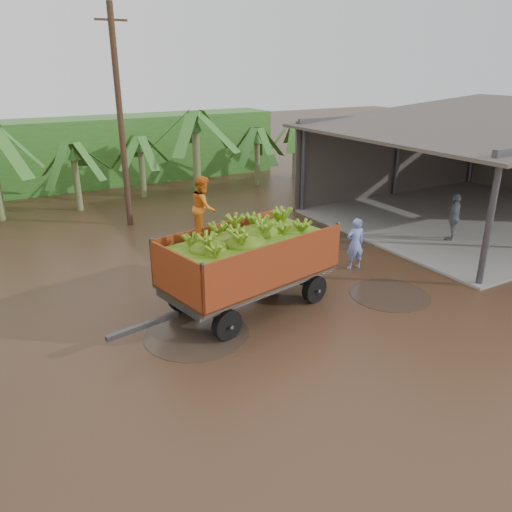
{
  "coord_description": "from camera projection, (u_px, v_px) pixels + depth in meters",
  "views": [
    {
      "loc": [
        -7.49,
        -12.32,
        6.31
      ],
      "look_at": [
        -0.94,
        -0.94,
        1.23
      ],
      "focal_mm": 35.0,
      "sensor_mm": 36.0,
      "label": 1
    }
  ],
  "objects": [
    {
      "name": "ground",
      "position": [
        267.0,
        278.0,
        15.72
      ],
      "size": [
        100.0,
        100.0,
        0.0
      ],
      "primitive_type": "plane",
      "color": "black",
      "rests_on": "ground"
    },
    {
      "name": "man_grey",
      "position": [
        454.0,
        218.0,
        18.62
      ],
      "size": [
        1.16,
        0.97,
        1.86
      ],
      "primitive_type": "imported",
      "rotation": [
        0.0,
        0.0,
        3.71
      ],
      "color": "slate",
      "rests_on": "ground"
    },
    {
      "name": "banana_trailer",
      "position": [
        248.0,
        259.0,
        13.36
      ],
      "size": [
        6.64,
        3.14,
        3.73
      ],
      "rotation": [
        0.0,
        0.0,
        0.19
      ],
      "color": "#B7401A",
      "rests_on": "ground"
    },
    {
      "name": "packing_shed",
      "position": [
        477.0,
        157.0,
        21.72
      ],
      "size": [
        12.78,
        10.8,
        4.76
      ],
      "color": "gray",
      "rests_on": "ground"
    },
    {
      "name": "hedge_north",
      "position": [
        84.0,
        152.0,
        27.07
      ],
      "size": [
        22.0,
        3.0,
        3.6
      ],
      "primitive_type": "cube",
      "color": "#2D661E",
      "rests_on": "ground"
    },
    {
      "name": "banana_plants",
      "position": [
        29.0,
        201.0,
        17.27
      ],
      "size": [
        24.42,
        20.94,
        4.26
      ],
      "color": "#2D661E",
      "rests_on": "ground"
    },
    {
      "name": "utility_pole",
      "position": [
        120.0,
        119.0,
        19.42
      ],
      "size": [
        1.2,
        0.24,
        8.43
      ],
      "color": "#47301E",
      "rests_on": "ground"
    },
    {
      "name": "man_blue",
      "position": [
        355.0,
        244.0,
        16.14
      ],
      "size": [
        0.69,
        0.52,
        1.72
      ],
      "primitive_type": "imported",
      "rotation": [
        0.0,
        0.0,
        2.96
      ],
      "color": "#7C8BE3",
      "rests_on": "ground"
    }
  ]
}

